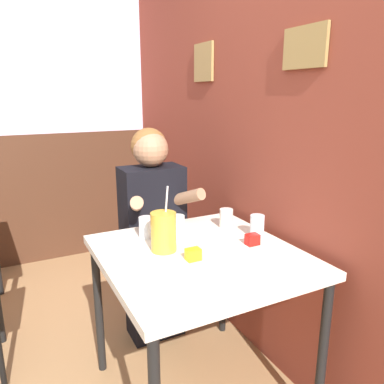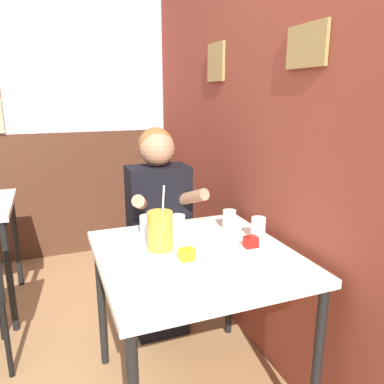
# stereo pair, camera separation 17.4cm
# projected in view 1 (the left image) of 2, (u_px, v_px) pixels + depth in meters

# --- Properties ---
(brick_wall_right) EXTENTS (0.08, 4.41, 2.70)m
(brick_wall_right) POSITION_uv_depth(u_px,v_px,m) (212.00, 105.00, 2.34)
(brick_wall_right) COLOR brown
(brick_wall_right) RESTS_ON ground_plane
(back_wall) EXTENTS (5.24, 0.09, 2.70)m
(back_wall) POSITION_uv_depth(u_px,v_px,m) (1.00, 102.00, 2.89)
(back_wall) COLOR silver
(back_wall) RESTS_ON ground_plane
(main_table) EXTENTS (0.82, 0.86, 0.75)m
(main_table) POSITION_uv_depth(u_px,v_px,m) (200.00, 268.00, 1.65)
(main_table) COLOR beige
(main_table) RESTS_ON ground_plane
(person_seated) EXTENTS (0.42, 0.40, 1.24)m
(person_seated) POSITION_uv_depth(u_px,v_px,m) (153.00, 233.00, 2.13)
(person_seated) COLOR black
(person_seated) RESTS_ON ground_plane
(cocktail_pitcher) EXTENTS (0.11, 0.11, 0.29)m
(cocktail_pitcher) POSITION_uv_depth(u_px,v_px,m) (164.00, 232.00, 1.63)
(cocktail_pitcher) COLOR gold
(cocktail_pitcher) RESTS_ON main_table
(glass_near_pitcher) EXTENTS (0.07, 0.07, 0.10)m
(glass_near_pitcher) POSITION_uv_depth(u_px,v_px,m) (146.00, 227.00, 1.79)
(glass_near_pitcher) COLOR silver
(glass_near_pitcher) RESTS_ON main_table
(glass_center) EXTENTS (0.07, 0.07, 0.10)m
(glass_center) POSITION_uv_depth(u_px,v_px,m) (177.00, 226.00, 1.81)
(glass_center) COLOR silver
(glass_center) RESTS_ON main_table
(glass_far_side) EXTENTS (0.07, 0.07, 0.10)m
(glass_far_side) POSITION_uv_depth(u_px,v_px,m) (226.00, 218.00, 1.92)
(glass_far_side) COLOR silver
(glass_far_side) RESTS_ON main_table
(glass_by_brick) EXTENTS (0.07, 0.07, 0.11)m
(glass_by_brick) POSITION_uv_depth(u_px,v_px,m) (257.00, 226.00, 1.80)
(glass_by_brick) COLOR silver
(glass_by_brick) RESTS_ON main_table
(condiment_ketchup) EXTENTS (0.06, 0.04, 0.05)m
(condiment_ketchup) POSITION_uv_depth(u_px,v_px,m) (252.00, 239.00, 1.70)
(condiment_ketchup) COLOR #B7140F
(condiment_ketchup) RESTS_ON main_table
(condiment_mustard) EXTENTS (0.06, 0.04, 0.05)m
(condiment_mustard) POSITION_uv_depth(u_px,v_px,m) (193.00, 254.00, 1.55)
(condiment_mustard) COLOR yellow
(condiment_mustard) RESTS_ON main_table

